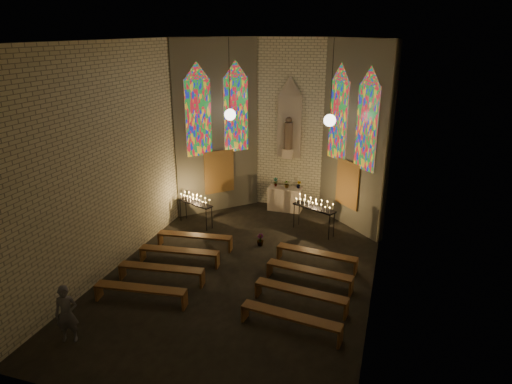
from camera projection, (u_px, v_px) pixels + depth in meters
The scene contains 18 objects.
floor at pixel (243, 271), 14.55m from camera, with size 12.00×12.00×0.00m, color black.
room at pixel (273, 134), 16.31m from camera, with size 8.22×12.43×7.00m.
altar at pixel (285, 199), 19.27m from camera, with size 1.40×0.60×1.00m, color beige.
flower_vase_left at pixel (276, 182), 19.22m from camera, with size 0.20×0.14×0.39m, color #4C723F.
flower_vase_center at pixel (287, 184), 19.08m from camera, with size 0.31×0.26×0.34m, color #4C723F.
flower_vase_right at pixel (299, 184), 18.97m from camera, with size 0.19×0.15×0.35m, color #4C723F.
aisle_flower_pot at pixel (260, 240), 16.20m from camera, with size 0.24×0.24×0.43m, color #4C723F.
votive_stand_left at pixel (195, 201), 17.65m from camera, with size 1.60×0.95×1.16m.
votive_stand_right at pixel (314, 205), 16.97m from camera, with size 1.73×1.09×1.26m.
pew_left_0 at pixel (195, 237), 15.95m from camera, with size 2.66×0.68×0.51m.
pew_right_0 at pixel (317, 254), 14.73m from camera, with size 2.66×0.68×0.51m.
pew_left_1 at pixel (179, 252), 14.87m from camera, with size 2.66×0.68×0.51m.
pew_right_1 at pixel (309, 272), 13.66m from camera, with size 2.66×0.68×0.51m.
pew_left_2 at pixel (161, 270), 13.80m from camera, with size 2.66×0.68×0.51m.
pew_right_2 at pixel (301, 293), 12.58m from camera, with size 2.66×0.68×0.51m.
pew_left_3 at pixel (140, 290), 12.72m from camera, with size 2.66×0.68×0.51m.
pew_right_3 at pixel (291, 318), 11.50m from camera, with size 2.66×0.68×0.51m.
visitor at pixel (67, 314), 11.08m from camera, with size 0.55×0.36×1.50m, color #4D4D57.
Camera 1 is at (4.24, -12.12, 7.30)m, focal length 32.00 mm.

